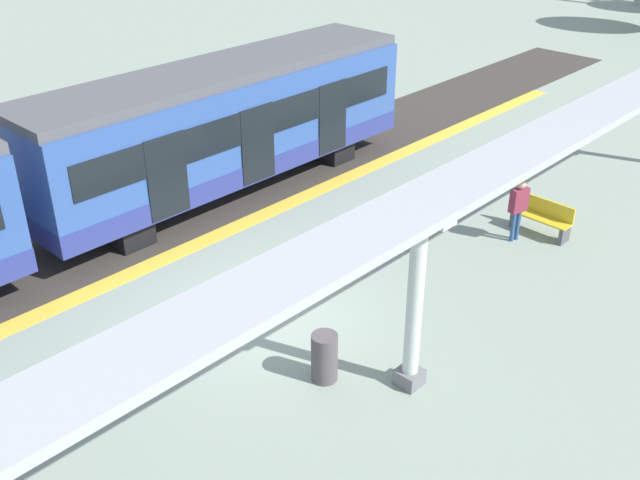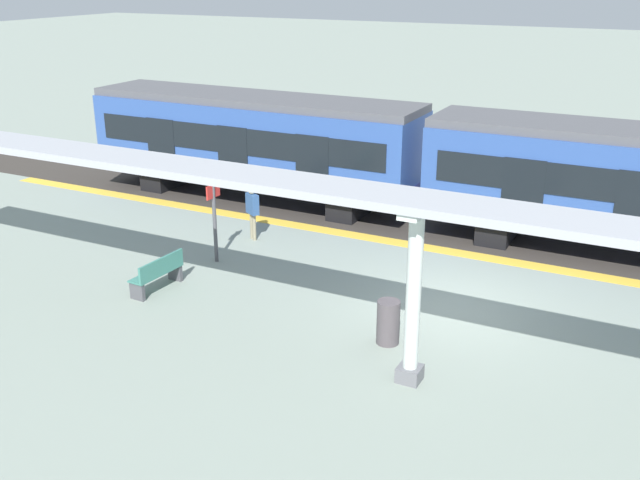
% 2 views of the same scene
% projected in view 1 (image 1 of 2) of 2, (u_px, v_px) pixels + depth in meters
% --- Properties ---
extents(ground_plane, '(176.00, 176.00, 0.00)m').
position_uv_depth(ground_plane, '(273.00, 315.00, 15.10)').
color(ground_plane, gray).
extents(tactile_edge_strip, '(0.52, 34.94, 0.01)m').
position_uv_depth(tactile_edge_strip, '(170.00, 256.00, 17.22)').
color(tactile_edge_strip, gold).
rests_on(tactile_edge_strip, ground).
extents(trackbed, '(3.20, 46.94, 0.01)m').
position_uv_depth(trackbed, '(125.00, 231.00, 18.34)').
color(trackbed, '#38332D').
rests_on(trackbed, ground).
extents(train_far_carriage, '(2.65, 11.35, 3.48)m').
position_uv_depth(train_far_carriage, '(224.00, 127.00, 19.60)').
color(train_far_carriage, '#2E4E96').
rests_on(train_far_carriage, ground).
extents(canopy_pillar_second, '(1.10, 0.44, 3.48)m').
position_uv_depth(canopy_pillar_second, '(415.00, 301.00, 12.37)').
color(canopy_pillar_second, slate).
rests_on(canopy_pillar_second, ground).
extents(canopy_beam, '(1.20, 28.19, 0.16)m').
position_uv_depth(canopy_beam, '(415.00, 209.00, 11.39)').
color(canopy_beam, '#A8AAB2').
rests_on(canopy_beam, canopy_pillar_nearest).
extents(bench_mid_platform, '(1.51, 0.48, 0.86)m').
position_uv_depth(bench_mid_platform, '(542.00, 217.00, 18.04)').
color(bench_mid_platform, gold).
rests_on(bench_mid_platform, ground).
extents(trash_bin, '(0.48, 0.48, 0.95)m').
position_uv_depth(trash_bin, '(324.00, 357.00, 13.12)').
color(trash_bin, '#50494C').
rests_on(trash_bin, ground).
extents(passenger_by_the_benches, '(0.32, 0.49, 1.58)m').
position_uv_depth(passenger_by_the_benches, '(519.00, 203.00, 17.45)').
color(passenger_by_the_benches, '#2D4E7F').
rests_on(passenger_by_the_benches, ground).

